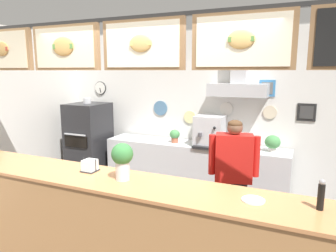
# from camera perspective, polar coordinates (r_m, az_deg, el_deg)

# --- Properties ---
(back_wall_assembly) EXTENTS (5.75, 2.57, 2.78)m
(back_wall_assembly) POSITION_cam_1_polar(r_m,az_deg,el_deg) (5.18, 7.86, 3.24)
(back_wall_assembly) COLOR gray
(back_wall_assembly) RESTS_ON ground_plane
(service_counter) EXTENTS (4.30, 0.62, 1.08)m
(service_counter) POSITION_cam_1_polar(r_m,az_deg,el_deg) (3.16, -7.00, -19.41)
(service_counter) COLOR #B77F4C
(service_counter) RESTS_ON ground_plane
(back_prep_counter) EXTENTS (3.06, 0.56, 0.90)m
(back_prep_counter) POSITION_cam_1_polar(r_m,az_deg,el_deg) (5.24, 4.71, -8.20)
(back_prep_counter) COLOR silver
(back_prep_counter) RESTS_ON ground_plane
(pizza_oven) EXTENTS (0.64, 0.74, 1.61)m
(pizza_oven) POSITION_cam_1_polar(r_m,az_deg,el_deg) (5.91, -14.42, -3.21)
(pizza_oven) COLOR #232326
(pizza_oven) RESTS_ON ground_plane
(shop_worker) EXTENTS (0.57, 0.32, 1.55)m
(shop_worker) POSITION_cam_1_polar(r_m,az_deg,el_deg) (3.77, 11.95, -9.82)
(shop_worker) COLOR #232328
(shop_worker) RESTS_ON ground_plane
(espresso_machine) EXTENTS (0.45, 0.49, 0.49)m
(espresso_machine) POSITION_cam_1_polar(r_m,az_deg,el_deg) (4.96, 7.73, -0.97)
(espresso_machine) COLOR silver
(espresso_machine) RESTS_ON back_prep_counter
(potted_oregano) EXTENTS (0.17, 0.17, 0.22)m
(potted_oregano) POSITION_cam_1_polar(r_m,az_deg,el_deg) (5.17, 1.26, -1.73)
(potted_oregano) COLOR #9E563D
(potted_oregano) RESTS_ON back_prep_counter
(potted_sage) EXTENTS (0.23, 0.23, 0.25)m
(potted_sage) POSITION_cam_1_polar(r_m,az_deg,el_deg) (4.84, 18.84, -2.93)
(potted_sage) COLOR beige
(potted_sage) RESTS_ON back_prep_counter
(basil_vase) EXTENTS (0.21, 0.21, 0.35)m
(basil_vase) POSITION_cam_1_polar(r_m,az_deg,el_deg) (2.93, -8.46, -6.19)
(basil_vase) COLOR silver
(basil_vase) RESTS_ON service_counter
(condiment_plate) EXTENTS (0.18, 0.18, 0.01)m
(condiment_plate) POSITION_cam_1_polar(r_m,az_deg,el_deg) (2.60, 15.54, -13.10)
(condiment_plate) COLOR white
(condiment_plate) RESTS_ON service_counter
(pepper_grinder) EXTENTS (0.05, 0.05, 0.24)m
(pepper_grinder) POSITION_cam_1_polar(r_m,az_deg,el_deg) (2.58, 26.53, -11.36)
(pepper_grinder) COLOR black
(pepper_grinder) RESTS_ON service_counter
(napkin_holder) EXTENTS (0.16, 0.15, 0.14)m
(napkin_holder) POSITION_cam_1_polar(r_m,az_deg,el_deg) (3.28, -14.29, -7.18)
(napkin_holder) COLOR #262628
(napkin_holder) RESTS_ON service_counter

